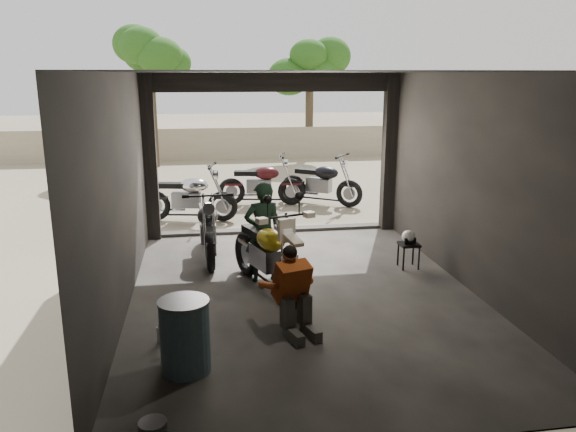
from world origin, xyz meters
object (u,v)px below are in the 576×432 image
object	(u,v)px
outside_bike_c	(321,179)
rider	(263,233)
outside_bike_a	(188,193)
outside_bike_b	(261,180)
left_bike	(208,223)
stool	(409,247)
main_bike	(267,249)
helmet	(409,237)
mechanic	(296,294)
oil_drum	(185,337)
sign_post	(464,155)

from	to	relation	value
outside_bike_c	rider	world-z (taller)	rider
outside_bike_a	outside_bike_c	world-z (taller)	outside_bike_c
outside_bike_a	outside_bike_b	size ratio (longest dim) A/B	1.00
left_bike	rider	bearing A→B (deg)	-59.60
outside_bike_b	stool	size ratio (longest dim) A/B	4.22
main_bike	helmet	distance (m)	2.54
outside_bike_b	mechanic	xyz separation A→B (m)	(-0.37, -7.24, -0.09)
outside_bike_c	outside_bike_a	bearing A→B (deg)	145.03
left_bike	oil_drum	distance (m)	3.98
left_bike	outside_bike_b	distance (m)	4.23
outside_bike_b	oil_drum	xyz separation A→B (m)	(-1.71, -7.95, -0.22)
outside_bike_a	helmet	xyz separation A→B (m)	(3.66, -3.74, -0.08)
outside_bike_b	stool	distance (m)	5.45
left_bike	rider	distance (m)	1.57
stool	left_bike	bearing A→B (deg)	161.45
stool	helmet	world-z (taller)	helmet
outside_bike_c	rider	xyz separation A→B (m)	(-2.04, -5.14, 0.16)
oil_drum	sign_post	world-z (taller)	sign_post
mechanic	stool	size ratio (longest dim) A/B	2.44
rider	stool	world-z (taller)	rider
outside_bike_b	helmet	world-z (taller)	outside_bike_b
sign_post	main_bike	bearing A→B (deg)	-166.05
outside_bike_a	mechanic	bearing A→B (deg)	-155.48
outside_bike_a	helmet	distance (m)	5.23
stool	rider	bearing A→B (deg)	-175.05
main_bike	sign_post	distance (m)	5.02
outside_bike_c	rider	distance (m)	5.53
oil_drum	main_bike	bearing A→B (deg)	62.64
main_bike	outside_bike_b	world-z (taller)	main_bike
outside_bike_c	stool	xyz separation A→B (m)	(0.43, -4.93, -0.27)
main_bike	stool	xyz separation A→B (m)	(2.46, 0.61, -0.29)
stool	helmet	xyz separation A→B (m)	(-0.01, 0.03, 0.18)
outside_bike_b	main_bike	bearing A→B (deg)	-175.49
rider	mechanic	xyz separation A→B (m)	(0.19, -1.92, -0.26)
left_bike	outside_bike_c	size ratio (longest dim) A/B	0.99
left_bike	rider	world-z (taller)	rider
helmet	sign_post	world-z (taller)	sign_post
sign_post	rider	bearing A→B (deg)	-170.28
outside_bike_b	sign_post	size ratio (longest dim) A/B	0.79
left_bike	stool	size ratio (longest dim) A/B	4.23
outside_bike_b	rider	distance (m)	5.35
helmet	oil_drum	world-z (taller)	oil_drum
rider	mechanic	distance (m)	1.95
stool	outside_bike_a	bearing A→B (deg)	134.20
outside_bike_a	mechanic	world-z (taller)	outside_bike_a
main_bike	oil_drum	distance (m)	2.53
helmet	left_bike	bearing A→B (deg)	165.99
outside_bike_c	mechanic	bearing A→B (deg)	-159.34
main_bike	outside_bike_a	bearing A→B (deg)	86.39
rider	stool	distance (m)	2.51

